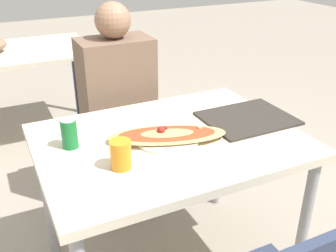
# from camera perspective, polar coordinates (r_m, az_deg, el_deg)

# --- Properties ---
(dining_table) EXTENTS (1.12, 0.83, 0.75)m
(dining_table) POSITION_cam_1_polar(r_m,az_deg,el_deg) (1.74, 0.19, -4.03)
(dining_table) COLOR beige
(dining_table) RESTS_ON ground_plane
(chair_far_seated) EXTENTS (0.40, 0.40, 0.88)m
(chair_far_seated) POSITION_cam_1_polar(r_m,az_deg,el_deg) (2.43, -7.85, 0.47)
(chair_far_seated) COLOR #2D3851
(chair_far_seated) RESTS_ON ground_plane
(person_seated) EXTENTS (0.40, 0.28, 1.23)m
(person_seated) POSITION_cam_1_polar(r_m,az_deg,el_deg) (2.24, -7.27, 4.48)
(person_seated) COLOR #2D2D38
(person_seated) RESTS_ON ground_plane
(pizza_main) EXTENTS (0.54, 0.34, 0.06)m
(pizza_main) POSITION_cam_1_polar(r_m,az_deg,el_deg) (1.67, -0.11, -1.42)
(pizza_main) COLOR white
(pizza_main) RESTS_ON dining_table
(soda_can) EXTENTS (0.07, 0.07, 0.12)m
(soda_can) POSITION_cam_1_polar(r_m,az_deg,el_deg) (1.65, -14.13, -1.07)
(soda_can) COLOR #197233
(soda_can) RESTS_ON dining_table
(drink_glass) EXTENTS (0.08, 0.08, 0.11)m
(drink_glass) POSITION_cam_1_polar(r_m,az_deg,el_deg) (1.47, -6.87, -4.13)
(drink_glass) COLOR orange
(drink_glass) RESTS_ON dining_table
(serving_tray) EXTENTS (0.41, 0.33, 0.01)m
(serving_tray) POSITION_cam_1_polar(r_m,az_deg,el_deg) (1.90, 11.45, 1.12)
(serving_tray) COLOR #332D28
(serving_tray) RESTS_ON dining_table
(background_table) EXTENTS (1.10, 0.80, 0.87)m
(background_table) POSITION_cam_1_polar(r_m,az_deg,el_deg) (3.27, -21.68, 9.18)
(background_table) COLOR beige
(background_table) RESTS_ON ground_plane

